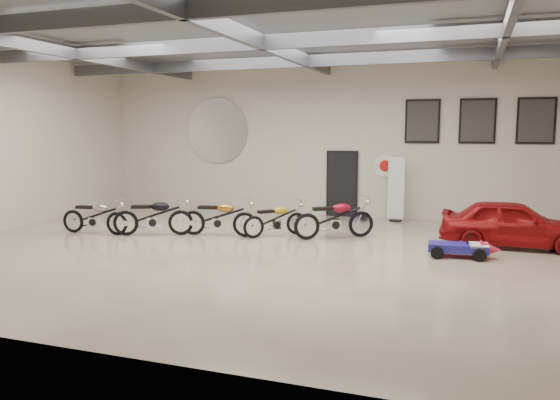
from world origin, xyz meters
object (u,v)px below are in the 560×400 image
(banner_stand, at_px, (396,190))
(motorcycle_yellow, at_px, (275,218))
(motorcycle_gold, at_px, (219,216))
(motorcycle_black, at_px, (153,215))
(go_kart, at_px, (464,245))
(motorcycle_red, at_px, (334,217))
(motorcycle_silver, at_px, (95,216))
(vintage_car, at_px, (513,224))

(banner_stand, height_order, motorcycle_yellow, banner_stand)
(banner_stand, xyz_separation_m, motorcycle_gold, (-4.18, -3.96, -0.44))
(motorcycle_black, relative_size, go_kart, 1.33)
(motorcycle_gold, relative_size, motorcycle_red, 0.96)
(go_kart, bearing_deg, motorcycle_black, 176.73)
(motorcycle_red, bearing_deg, motorcycle_yellow, 154.09)
(motorcycle_silver, xyz_separation_m, motorcycle_red, (6.35, 1.56, 0.05))
(motorcycle_silver, bearing_deg, vintage_car, 6.75)
(motorcycle_silver, xyz_separation_m, go_kart, (9.62, 0.40, -0.22))
(banner_stand, relative_size, motorcycle_gold, 0.95)
(motorcycle_gold, height_order, go_kart, motorcycle_gold)
(motorcycle_yellow, relative_size, vintage_car, 0.54)
(motorcycle_yellow, bearing_deg, go_kart, -58.07)
(motorcycle_gold, distance_m, motorcycle_red, 3.09)
(motorcycle_black, bearing_deg, motorcycle_red, -7.81)
(motorcycle_gold, bearing_deg, go_kart, -12.31)
(motorcycle_silver, relative_size, motorcycle_gold, 0.95)
(banner_stand, height_order, motorcycle_red, banner_stand)
(motorcycle_red, xyz_separation_m, vintage_car, (4.35, 0.40, 0.02))
(banner_stand, distance_m, motorcycle_yellow, 4.44)
(banner_stand, bearing_deg, motorcycle_yellow, -115.11)
(banner_stand, xyz_separation_m, motorcycle_black, (-5.90, -4.45, -0.43))
(motorcycle_black, height_order, motorcycle_yellow, motorcycle_black)
(motorcycle_red, bearing_deg, motorcycle_black, 160.54)
(banner_stand, distance_m, motorcycle_red, 3.48)
(motorcycle_black, relative_size, motorcycle_gold, 1.02)
(banner_stand, distance_m, motorcycle_black, 7.40)
(motorcycle_silver, bearing_deg, motorcycle_red, 10.14)
(motorcycle_black, relative_size, motorcycle_red, 0.98)
(motorcycle_gold, bearing_deg, banner_stand, 35.18)
(motorcycle_silver, distance_m, go_kart, 9.63)
(motorcycle_red, distance_m, go_kart, 3.47)
(motorcycle_black, relative_size, vintage_car, 0.62)
(motorcycle_yellow, distance_m, motorcycle_red, 1.58)
(motorcycle_gold, height_order, motorcycle_red, motorcycle_red)
(go_kart, distance_m, vintage_car, 1.92)
(motorcycle_gold, xyz_separation_m, go_kart, (6.27, -0.45, -0.25))
(motorcycle_black, xyz_separation_m, vintage_car, (9.07, 1.61, 0.03))
(motorcycle_silver, relative_size, motorcycle_red, 0.91)
(motorcycle_silver, relative_size, vintage_car, 0.58)
(vintage_car, bearing_deg, motorcycle_red, 96.04)
(banner_stand, bearing_deg, motorcycle_gold, -123.35)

